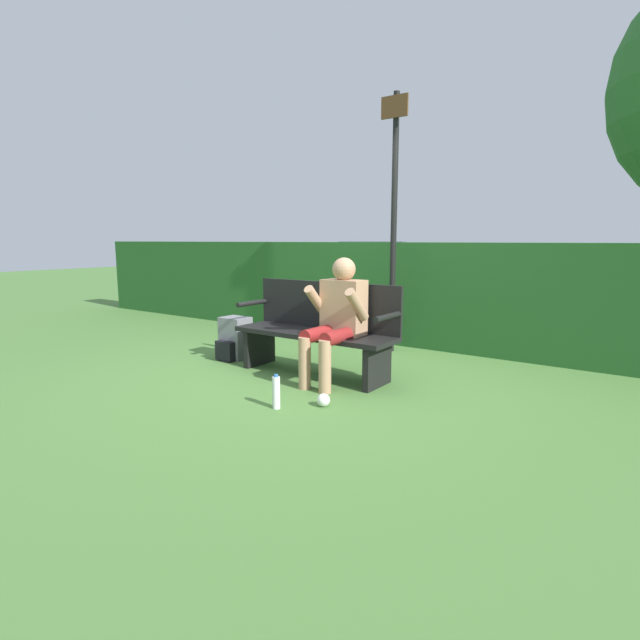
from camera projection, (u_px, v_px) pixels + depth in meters
ground_plane at (314, 375)px, 4.92m from camera, size 40.00×40.00×0.00m
hedge_back at (403, 293)px, 6.36m from camera, size 12.00×0.41×1.29m
park_bench at (318, 329)px, 4.90m from camera, size 1.66×0.48×0.90m
person_seated at (337, 314)px, 4.58m from camera, size 0.53×0.63×1.16m
backpack at (234, 339)px, 5.56m from camera, size 0.31×0.33×0.47m
water_bottle at (276, 392)px, 3.92m from camera, size 0.06×0.06×0.28m
signpost at (394, 213)px, 5.72m from camera, size 0.32×0.09×2.94m
parked_car at (373, 261)px, 16.78m from camera, size 4.62×3.14×1.26m
litter_crumple at (324, 400)px, 3.98m from camera, size 0.11×0.11×0.11m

